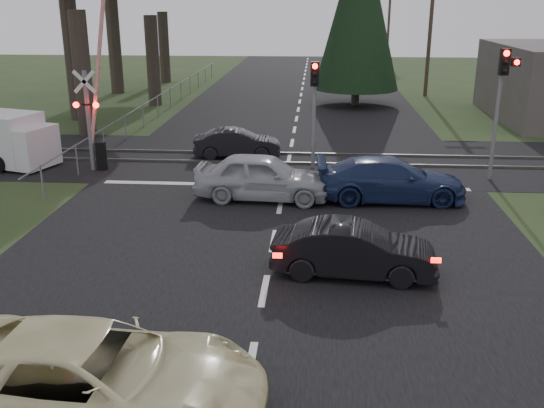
# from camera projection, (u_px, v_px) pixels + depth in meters

# --- Properties ---
(ground) EXTENTS (120.00, 120.00, 0.00)m
(ground) POSITION_uv_depth(u_px,v_px,m) (264.00, 291.00, 13.76)
(ground) COLOR #273B1B
(ground) RESTS_ON ground
(road) EXTENTS (14.00, 100.00, 0.01)m
(road) POSITION_uv_depth(u_px,v_px,m) (286.00, 172.00, 23.21)
(road) COLOR black
(road) RESTS_ON ground
(rail_corridor) EXTENTS (120.00, 8.00, 0.01)m
(rail_corridor) POSITION_uv_depth(u_px,v_px,m) (289.00, 159.00, 25.10)
(rail_corridor) COLOR black
(rail_corridor) RESTS_ON ground
(stop_line) EXTENTS (13.00, 0.35, 0.00)m
(stop_line) POSITION_uv_depth(u_px,v_px,m) (284.00, 186.00, 21.50)
(stop_line) COLOR silver
(stop_line) RESTS_ON ground
(rail_near) EXTENTS (120.00, 0.12, 0.10)m
(rail_near) POSITION_uv_depth(u_px,v_px,m) (288.00, 163.00, 24.33)
(rail_near) COLOR #59544C
(rail_near) RESTS_ON ground
(rail_far) EXTENTS (120.00, 0.12, 0.10)m
(rail_far) POSITION_uv_depth(u_px,v_px,m) (290.00, 153.00, 25.84)
(rail_far) COLOR #59544C
(rail_far) RESTS_ON ground
(crossing_signal) EXTENTS (1.62, 0.38, 6.96)m
(crossing_signal) POSITION_uv_depth(u_px,v_px,m) (94.00, 118.00, 22.85)
(crossing_signal) COLOR slate
(crossing_signal) RESTS_ON ground
(traffic_signal_right) EXTENTS (0.68, 0.48, 4.70)m
(traffic_signal_right) POSITION_uv_depth(u_px,v_px,m) (502.00, 89.00, 21.13)
(traffic_signal_right) COLOR slate
(traffic_signal_right) RESTS_ON ground
(traffic_signal_center) EXTENTS (0.32, 0.48, 4.10)m
(traffic_signal_center) POSITION_uv_depth(u_px,v_px,m) (314.00, 96.00, 22.88)
(traffic_signal_center) COLOR slate
(traffic_signal_center) RESTS_ON ground
(utility_pole_mid) EXTENTS (1.80, 0.26, 9.00)m
(utility_pole_mid) POSITION_uv_depth(u_px,v_px,m) (431.00, 24.00, 40.00)
(utility_pole_mid) COLOR #4C3D2D
(utility_pole_mid) RESTS_ON ground
(utility_pole_far) EXTENTS (1.80, 0.26, 9.00)m
(utility_pole_far) POSITION_uv_depth(u_px,v_px,m) (389.00, 15.00, 63.62)
(utility_pole_far) COLOR #4C3D2D
(utility_pole_far) RESTS_ON ground
(conifer_tree) EXTENTS (5.20, 5.20, 11.00)m
(conifer_tree) POSITION_uv_depth(u_px,v_px,m) (359.00, 5.00, 36.16)
(conifer_tree) COLOR #473D33
(conifer_tree) RESTS_ON ground
(fence_left) EXTENTS (0.10, 36.00, 1.20)m
(fence_left) POSITION_uv_depth(u_px,v_px,m) (165.00, 112.00, 35.56)
(fence_left) COLOR slate
(fence_left) RESTS_ON ground
(cream_coupe) EXTENTS (5.57, 2.75, 1.52)m
(cream_coupe) POSITION_uv_depth(u_px,v_px,m) (91.00, 379.00, 9.28)
(cream_coupe) COLOR beige
(cream_coupe) RESTS_ON ground
(dark_hatchback) EXTENTS (3.97, 1.67, 1.28)m
(dark_hatchback) POSITION_uv_depth(u_px,v_px,m) (354.00, 250.00, 14.36)
(dark_hatchback) COLOR black
(dark_hatchback) RESTS_ON ground
(silver_car) EXTENTS (4.59, 2.08, 1.53)m
(silver_car) POSITION_uv_depth(u_px,v_px,m) (263.00, 177.00, 19.87)
(silver_car) COLOR #A6A9AE
(silver_car) RESTS_ON ground
(blue_sedan) EXTENTS (4.95, 2.16, 1.41)m
(blue_sedan) POSITION_uv_depth(u_px,v_px,m) (390.00, 179.00, 19.77)
(blue_sedan) COLOR navy
(blue_sedan) RESTS_ON ground
(dark_car_far) EXTENTS (3.68, 1.56, 1.18)m
(dark_car_far) POSITION_uv_depth(u_px,v_px,m) (237.00, 143.00, 25.26)
(dark_car_far) COLOR black
(dark_car_far) RESTS_ON ground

